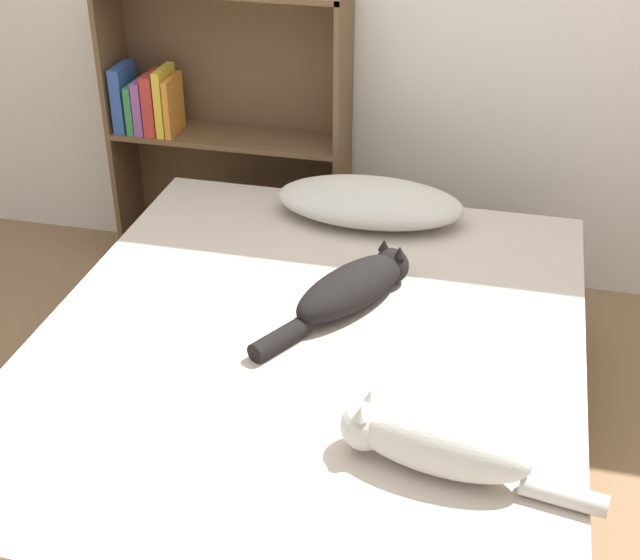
# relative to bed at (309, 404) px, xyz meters

# --- Properties ---
(ground_plane) EXTENTS (8.00, 8.00, 0.00)m
(ground_plane) POSITION_rel_bed_xyz_m (0.00, 0.00, -0.23)
(ground_plane) COLOR #846647
(bed) EXTENTS (1.55, 1.87, 0.48)m
(bed) POSITION_rel_bed_xyz_m (0.00, 0.00, 0.00)
(bed) COLOR brown
(bed) RESTS_ON ground_plane
(pillow) EXTENTS (0.65, 0.33, 0.13)m
(pillow) POSITION_rel_bed_xyz_m (0.03, 0.74, 0.31)
(pillow) COLOR beige
(pillow) RESTS_ON bed
(cat_light) EXTENTS (0.61, 0.20, 0.15)m
(cat_light) POSITION_rel_bed_xyz_m (0.40, -0.44, 0.31)
(cat_light) COLOR beige
(cat_light) RESTS_ON bed
(cat_dark) EXTENTS (0.39, 0.58, 0.13)m
(cat_dark) POSITION_rel_bed_xyz_m (0.09, 0.19, 0.30)
(cat_dark) COLOR black
(cat_dark) RESTS_ON bed
(bookshelf) EXTENTS (0.93, 0.26, 1.15)m
(bookshelf) POSITION_rel_bed_xyz_m (-0.65, 1.16, 0.36)
(bookshelf) COLOR brown
(bookshelf) RESTS_ON ground_plane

